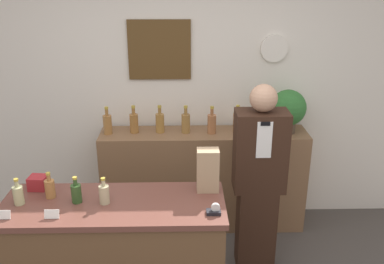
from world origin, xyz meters
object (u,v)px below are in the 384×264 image
at_px(shopkeeper, 258,182).
at_px(potted_plant, 288,109).
at_px(tape_dispenser, 214,210).
at_px(paper_bag, 208,170).

distance_m(shopkeeper, potted_plant, 0.85).
relative_size(shopkeeper, potted_plant, 3.98).
distance_m(potted_plant, tape_dispenser, 1.61).
relative_size(potted_plant, paper_bag, 1.34).
height_order(shopkeeper, tape_dispenser, shopkeeper).
relative_size(paper_bag, tape_dispenser, 3.35).
xyz_separation_m(shopkeeper, potted_plant, (0.36, 0.66, 0.40)).
bearing_deg(shopkeeper, paper_bag, -135.22).
bearing_deg(tape_dispenser, shopkeeper, 60.89).
bearing_deg(potted_plant, paper_bag, -126.04).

